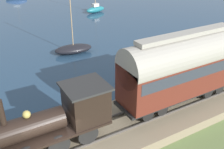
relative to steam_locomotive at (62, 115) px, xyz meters
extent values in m
cube|color=#4C4742|center=(0.70, 0.70, -1.69)|extent=(0.07, 54.88, 0.12)
cylinder|color=black|center=(-0.70, -1.00, -1.10)|extent=(0.12, 1.07, 1.07)
cylinder|color=black|center=(0.70, -1.00, -1.10)|extent=(0.12, 1.07, 1.07)
cylinder|color=black|center=(-0.70, 0.49, -1.10)|extent=(0.12, 1.07, 1.07)
cylinder|color=black|center=(0.70, 0.49, -1.10)|extent=(0.12, 1.07, 1.07)
cylinder|color=black|center=(0.70, 1.97, -1.10)|extent=(0.12, 1.07, 1.07)
cube|color=black|center=(0.00, 0.49, -0.66)|extent=(1.90, 5.40, 0.12)
cylinder|color=black|center=(0.00, 1.57, -0.07)|extent=(1.07, 3.24, 1.07)
cylinder|color=black|center=(0.00, 2.54, 1.05)|extent=(0.28, 0.28, 1.18)
sphere|color=tan|center=(0.00, 1.57, 0.60)|extent=(0.36, 0.36, 0.36)
cube|color=black|center=(0.00, -1.27, 0.28)|extent=(1.80, 1.89, 1.77)
cube|color=#282828|center=(0.00, -1.27, 1.21)|extent=(2.00, 2.13, 0.10)
cylinder|color=black|center=(-0.70, -10.45, -1.25)|extent=(0.12, 0.76, 0.76)
cylinder|color=black|center=(0.70, -10.45, -1.25)|extent=(0.12, 0.76, 0.76)
cylinder|color=black|center=(-0.70, -9.42, -1.25)|extent=(0.12, 0.76, 0.76)
cylinder|color=black|center=(0.70, -9.42, -1.25)|extent=(0.12, 0.76, 0.76)
cylinder|color=black|center=(-0.70, -5.68, -1.25)|extent=(0.12, 0.76, 0.76)
cylinder|color=black|center=(0.70, -5.68, -1.25)|extent=(0.12, 0.76, 0.76)
cylinder|color=black|center=(-0.70, -4.65, -1.25)|extent=(0.12, 0.76, 0.76)
cylinder|color=black|center=(0.70, -4.65, -1.25)|extent=(0.12, 0.76, 0.76)
cube|color=black|center=(0.00, -7.55, -0.95)|extent=(1.92, 8.29, 0.16)
cube|color=#5B2319|center=(0.00, -7.55, 0.31)|extent=(2.13, 7.96, 2.36)
cube|color=#2D333D|center=(0.00, -7.55, 0.72)|extent=(2.16, 7.46, 0.66)
cylinder|color=gray|center=(0.00, -7.55, 1.49)|extent=(2.24, 7.96, 2.24)
cube|color=gray|center=(0.00, -7.55, 2.73)|extent=(0.75, 6.64, 0.24)
ellipsoid|color=#1E707A|center=(25.30, -14.55, -1.90)|extent=(1.65, 3.37, 0.88)
cube|color=silver|center=(25.30, -14.55, -1.23)|extent=(0.80, 1.07, 0.45)
ellipsoid|color=black|center=(12.17, -5.52, -1.93)|extent=(2.08, 3.79, 0.82)
cylinder|color=#9E8460|center=(12.17, -5.52, 1.90)|extent=(0.10, 0.10, 6.83)
camera|label=1|loc=(-9.96, 3.02, 7.38)|focal=42.00mm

